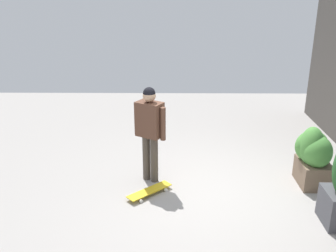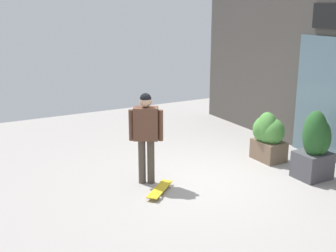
% 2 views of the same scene
% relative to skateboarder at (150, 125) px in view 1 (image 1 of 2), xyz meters
% --- Properties ---
extents(ground_plane, '(12.00, 12.00, 0.00)m').
position_rel_skateboarder_xyz_m(ground_plane, '(0.40, 0.90, -1.01)').
color(ground_plane, '#9E9993').
extents(skateboarder, '(0.44, 0.53, 1.65)m').
position_rel_skateboarder_xyz_m(skateboarder, '(0.00, 0.00, 0.00)').
color(skateboarder, '#4C4238').
rests_on(skateboarder, ground_plane).
extents(skateboard, '(0.68, 0.73, 0.08)m').
position_rel_skateboarder_xyz_m(skateboard, '(0.50, 0.01, -0.95)').
color(skateboard, gold).
rests_on(skateboard, ground_plane).
extents(planter_box_left, '(0.67, 0.56, 1.03)m').
position_rel_skateboarder_xyz_m(planter_box_left, '(0.12, 2.71, -0.47)').
color(planter_box_left, brown).
rests_on(planter_box_left, ground_plane).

